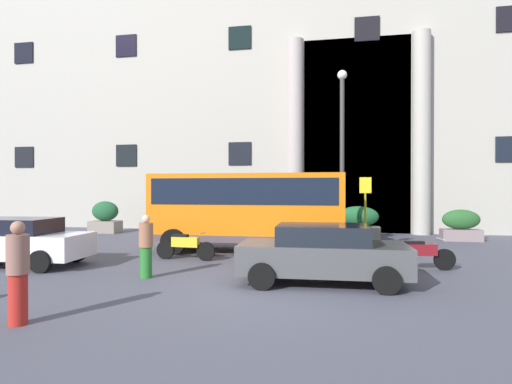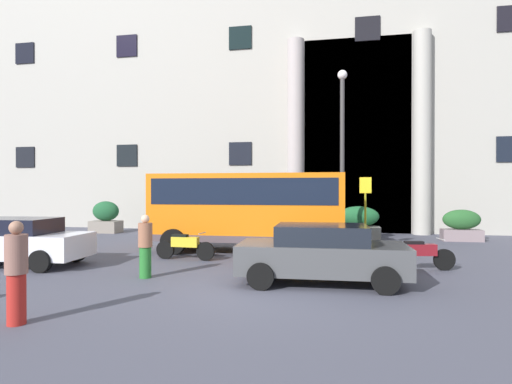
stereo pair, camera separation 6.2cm
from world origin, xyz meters
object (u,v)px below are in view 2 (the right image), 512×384
pedestrian_man_red_shirt (145,246)px  lamppost_plaza_centre (342,142)px  parked_coupe_end (322,253)px  motorcycle_near_kerb (184,246)px  hedge_planter_west (180,222)px  hedge_planter_far_west (106,217)px  pedestrian_woman_dark_dress (16,272)px  orange_minibus (248,205)px  scooter_by_planter (419,254)px  motorcycle_far_end (315,250)px  parked_hatchback_near (14,241)px  hedge_planter_east (462,226)px  hedge_planter_far_east (359,223)px  bus_stop_sign (365,205)px

pedestrian_man_red_shirt → lamppost_plaza_centre: bearing=-10.2°
parked_coupe_end → motorcycle_near_kerb: size_ratio=2.03×
hedge_planter_west → hedge_planter_far_west: hedge_planter_far_west is taller
motorcycle_near_kerb → pedestrian_woman_dark_dress: pedestrian_woman_dark_dress is taller
hedge_planter_west → parked_coupe_end: size_ratio=0.46×
hedge_planter_far_west → lamppost_plaza_centre: lamppost_plaza_centre is taller
orange_minibus → lamppost_plaza_centre: bearing=41.8°
motorcycle_near_kerb → scooter_by_planter: 7.13m
motorcycle_far_end → lamppost_plaza_centre: lamppost_plaza_centre is taller
hedge_planter_far_west → parked_hatchback_near: bearing=-75.1°
orange_minibus → motorcycle_near_kerb: bearing=-128.5°
hedge_planter_far_west → pedestrian_woman_dark_dress: bearing=-64.4°
hedge_planter_west → orange_minibus: bearing=-46.7°
hedge_planter_west → pedestrian_man_red_shirt: bearing=-73.7°
motorcycle_far_end → lamppost_plaza_centre: size_ratio=0.27×
motorcycle_near_kerb → pedestrian_man_red_shirt: size_ratio=1.23×
pedestrian_man_red_shirt → lamppost_plaza_centre: size_ratio=0.22×
orange_minibus → hedge_planter_east: size_ratio=4.20×
pedestrian_man_red_shirt → hedge_planter_west: bearing=38.1°
hedge_planter_far_east → lamppost_plaza_centre: (-0.76, -1.80, 3.56)m
pedestrian_man_red_shirt → motorcycle_far_end: bearing=-36.9°
hedge_planter_far_east → motorcycle_near_kerb: hedge_planter_far_east is taller
hedge_planter_east → hedge_planter_west: bearing=-179.6°
hedge_planter_west → hedge_planter_east: hedge_planter_east is taller
lamppost_plaza_centre → hedge_planter_east: bearing=18.3°
motorcycle_near_kerb → lamppost_plaza_centre: bearing=49.9°
hedge_planter_east → motorcycle_far_end: (-6.02, -7.23, -0.21)m
bus_stop_sign → hedge_planter_west: (-8.73, 3.25, -1.05)m
parked_hatchback_near → scooter_by_planter: 11.85m
hedge_planter_far_east → hedge_planter_far_west: size_ratio=1.17×
hedge_planter_far_west → pedestrian_man_red_shirt: (7.07, -9.94, 0.02)m
hedge_planter_far_east → scooter_by_planter: 7.60m
orange_minibus → motorcycle_far_end: size_ratio=3.49×
parked_hatchback_near → scooter_by_planter: size_ratio=2.30×
bus_stop_sign → motorcycle_far_end: 4.42m
bus_stop_sign → parked_hatchback_near: bearing=-152.0°
scooter_by_planter → pedestrian_man_red_shirt: size_ratio=1.19×
lamppost_plaza_centre → hedge_planter_far_west: bearing=171.2°
orange_minibus → parked_coupe_end: bearing=-59.6°
hedge_planter_west → motorcycle_near_kerb: bearing=-67.8°
hedge_planter_far_east → parked_coupe_end: bearing=-97.8°
lamppost_plaza_centre → pedestrian_woman_dark_dress: bearing=-114.8°
parked_coupe_end → motorcycle_near_kerb: (-4.50, 2.53, -0.28)m
pedestrian_woman_dark_dress → parked_coupe_end: bearing=23.3°
hedge_planter_far_east → hedge_planter_east: bearing=-1.2°
bus_stop_sign → hedge_planter_west: 9.37m
hedge_planter_far_west → motorcycle_far_end: size_ratio=0.83×
motorcycle_far_end → pedestrian_woman_dark_dress: pedestrian_woman_dark_dress is taller
pedestrian_woman_dark_dress → lamppost_plaza_centre: bearing=48.7°
scooter_by_planter → pedestrian_man_red_shirt: 7.50m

